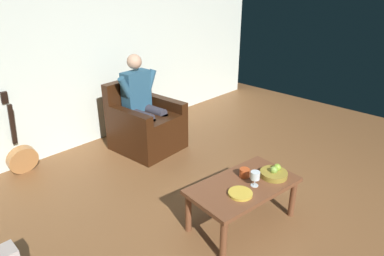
{
  "coord_description": "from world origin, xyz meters",
  "views": [
    {
      "loc": [
        2.39,
        1.21,
        2.16
      ],
      "look_at": [
        -0.02,
        -1.1,
        0.7
      ],
      "focal_mm": 32.21,
      "sensor_mm": 36.0,
      "label": 1
    }
  ],
  "objects_px": {
    "armchair": "(145,126)",
    "coffee_table": "(243,190)",
    "candle_jar": "(244,173)",
    "fruit_bowl": "(274,173)",
    "person_seated": "(142,100)",
    "wine_glass_near": "(255,176)",
    "decorative_dish": "(240,193)",
    "guitar": "(22,156)"
  },
  "relations": [
    {
      "from": "armchair",
      "to": "coffee_table",
      "type": "height_order",
      "value": "armchair"
    },
    {
      "from": "candle_jar",
      "to": "fruit_bowl",
      "type": "bearing_deg",
      "value": 135.52
    },
    {
      "from": "armchair",
      "to": "person_seated",
      "type": "xyz_separation_m",
      "value": [
        0.0,
        -0.03,
        0.36
      ]
    },
    {
      "from": "wine_glass_near",
      "to": "armchair",
      "type": "bearing_deg",
      "value": -99.84
    },
    {
      "from": "person_seated",
      "to": "decorative_dish",
      "type": "xyz_separation_m",
      "value": [
        0.55,
        2.02,
        -0.24
      ]
    },
    {
      "from": "coffee_table",
      "to": "person_seated",
      "type": "bearing_deg",
      "value": -101.36
    },
    {
      "from": "person_seated",
      "to": "candle_jar",
      "type": "bearing_deg",
      "value": 77.16
    },
    {
      "from": "person_seated",
      "to": "candle_jar",
      "type": "distance_m",
      "value": 1.9
    },
    {
      "from": "decorative_dish",
      "to": "fruit_bowl",
      "type": "bearing_deg",
      "value": 174.27
    },
    {
      "from": "wine_glass_near",
      "to": "fruit_bowl",
      "type": "relative_size",
      "value": 0.56
    },
    {
      "from": "person_seated",
      "to": "coffee_table",
      "type": "relative_size",
      "value": 1.17
    },
    {
      "from": "person_seated",
      "to": "decorative_dish",
      "type": "bearing_deg",
      "value": 70.58
    },
    {
      "from": "guitar",
      "to": "fruit_bowl",
      "type": "distance_m",
      "value": 2.93
    },
    {
      "from": "fruit_bowl",
      "to": "candle_jar",
      "type": "relative_size",
      "value": 2.71
    },
    {
      "from": "fruit_bowl",
      "to": "candle_jar",
      "type": "distance_m",
      "value": 0.28
    },
    {
      "from": "coffee_table",
      "to": "decorative_dish",
      "type": "xyz_separation_m",
      "value": [
        0.16,
        0.08,
        0.07
      ]
    },
    {
      "from": "coffee_table",
      "to": "fruit_bowl",
      "type": "height_order",
      "value": "fruit_bowl"
    },
    {
      "from": "armchair",
      "to": "person_seated",
      "type": "bearing_deg",
      "value": -90.0
    },
    {
      "from": "person_seated",
      "to": "decorative_dish",
      "type": "height_order",
      "value": "person_seated"
    },
    {
      "from": "fruit_bowl",
      "to": "guitar",
      "type": "bearing_deg",
      "value": -62.09
    },
    {
      "from": "armchair",
      "to": "decorative_dish",
      "type": "relative_size",
      "value": 4.29
    },
    {
      "from": "person_seated",
      "to": "wine_glass_near",
      "type": "distance_m",
      "value": 2.06
    },
    {
      "from": "armchair",
      "to": "guitar",
      "type": "distance_m",
      "value": 1.55
    },
    {
      "from": "wine_glass_near",
      "to": "candle_jar",
      "type": "distance_m",
      "value": 0.18
    },
    {
      "from": "armchair",
      "to": "decorative_dish",
      "type": "bearing_deg",
      "value": 70.31
    },
    {
      "from": "person_seated",
      "to": "wine_glass_near",
      "type": "bearing_deg",
      "value": 76.12
    },
    {
      "from": "coffee_table",
      "to": "candle_jar",
      "type": "relative_size",
      "value": 11.45
    },
    {
      "from": "fruit_bowl",
      "to": "armchair",
      "type": "bearing_deg",
      "value": -92.35
    },
    {
      "from": "guitar",
      "to": "candle_jar",
      "type": "xyz_separation_m",
      "value": [
        -1.16,
        2.38,
        0.26
      ]
    },
    {
      "from": "decorative_dish",
      "to": "wine_glass_near",
      "type": "bearing_deg",
      "value": 177.98
    },
    {
      "from": "guitar",
      "to": "decorative_dish",
      "type": "relative_size",
      "value": 4.66
    },
    {
      "from": "person_seated",
      "to": "decorative_dish",
      "type": "relative_size",
      "value": 5.97
    },
    {
      "from": "decorative_dish",
      "to": "guitar",
      "type": "bearing_deg",
      "value": -70.44
    },
    {
      "from": "person_seated",
      "to": "wine_glass_near",
      "type": "height_order",
      "value": "person_seated"
    },
    {
      "from": "person_seated",
      "to": "fruit_bowl",
      "type": "xyz_separation_m",
      "value": [
        0.08,
        2.06,
        -0.22
      ]
    },
    {
      "from": "armchair",
      "to": "wine_glass_near",
      "type": "relative_size",
      "value": 6.37
    },
    {
      "from": "coffee_table",
      "to": "wine_glass_near",
      "type": "height_order",
      "value": "wine_glass_near"
    },
    {
      "from": "person_seated",
      "to": "candle_jar",
      "type": "height_order",
      "value": "person_seated"
    },
    {
      "from": "guitar",
      "to": "decorative_dish",
      "type": "height_order",
      "value": "guitar"
    },
    {
      "from": "armchair",
      "to": "person_seated",
      "type": "distance_m",
      "value": 0.36
    },
    {
      "from": "armchair",
      "to": "guitar",
      "type": "bearing_deg",
      "value": -24.72
    },
    {
      "from": "coffee_table",
      "to": "fruit_bowl",
      "type": "bearing_deg",
      "value": 157.74
    }
  ]
}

